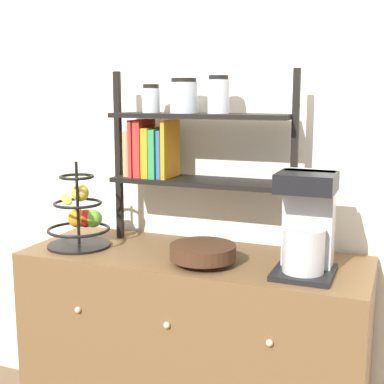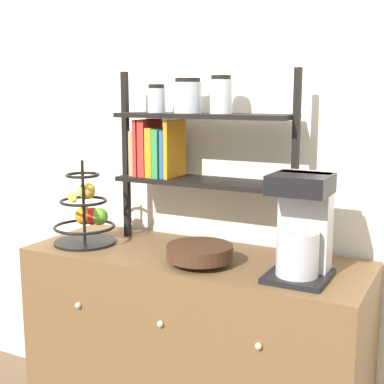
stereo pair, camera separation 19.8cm
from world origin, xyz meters
TOP-DOWN VIEW (x-y plane):
  - wall_back at (0.00, 0.52)m, footprint 7.00×0.05m
  - sideboard at (0.00, 0.24)m, footprint 1.31×0.50m
  - coffee_maker at (0.43, 0.19)m, footprint 0.20×0.22m
  - fruit_stand at (-0.47, 0.19)m, footprint 0.25×0.25m
  - wooden_bowl at (0.07, 0.15)m, footprint 0.24×0.24m
  - shelf_hutch at (-0.10, 0.36)m, footprint 0.75×0.20m

SIDE VIEW (x-z plane):
  - sideboard at x=0.00m, z-range 0.00..0.82m
  - wooden_bowl at x=0.07m, z-range 0.83..0.90m
  - fruit_stand at x=-0.47m, z-range 0.77..1.11m
  - coffee_maker at x=0.43m, z-range 0.82..1.17m
  - shelf_hutch at x=-0.10m, z-range 0.90..1.60m
  - wall_back at x=0.00m, z-range 0.00..2.60m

